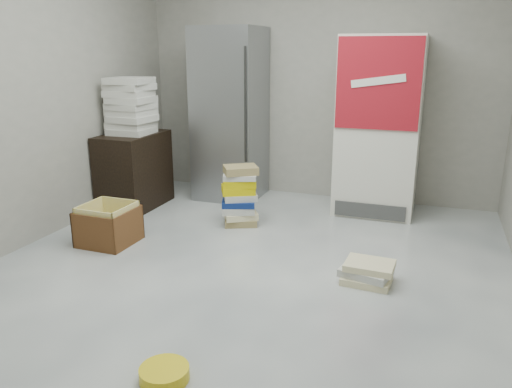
{
  "coord_description": "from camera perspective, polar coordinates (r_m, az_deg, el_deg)",
  "views": [
    {
      "loc": [
        1.29,
        -3.09,
        1.66
      ],
      "look_at": [
        -0.08,
        0.7,
        0.49
      ],
      "focal_mm": 35.0,
      "sensor_mm": 36.0,
      "label": 1
    }
  ],
  "objects": [
    {
      "name": "coke_cooler",
      "position": [
        5.3,
        13.9,
        7.54
      ],
      "size": [
        0.8,
        0.73,
        1.8
      ],
      "color": "silver",
      "rests_on": "ground"
    },
    {
      "name": "bucket_lid",
      "position": [
        2.8,
        -10.44,
        -19.54
      ],
      "size": [
        0.29,
        0.29,
        0.07
      ],
      "primitive_type": "cylinder",
      "rotation": [
        0.0,
        0.0,
        0.11
      ],
      "color": "yellow",
      "rests_on": "ground"
    },
    {
      "name": "wood_shelf",
      "position": [
        5.56,
        -13.73,
        2.63
      ],
      "size": [
        0.5,
        0.8,
        0.8
      ],
      "primitive_type": "cube",
      "color": "black",
      "rests_on": "ground"
    },
    {
      "name": "steel_fridge",
      "position": [
        5.7,
        -2.94,
        9.04
      ],
      "size": [
        0.7,
        0.72,
        1.9
      ],
      "color": "#999CA0",
      "rests_on": "ground"
    },
    {
      "name": "phonebook_stack_side",
      "position": [
        3.81,
        12.6,
        -8.72
      ],
      "size": [
        0.4,
        0.34,
        0.16
      ],
      "rotation": [
        0.0,
        0.0,
        -0.12
      ],
      "color": "beige",
      "rests_on": "ground"
    },
    {
      "name": "phonebook_stack_main",
      "position": [
        4.85,
        -1.9,
        -0.18
      ],
      "size": [
        0.42,
        0.39,
        0.59
      ],
      "rotation": [
        0.0,
        0.0,
        0.41
      ],
      "color": "olive",
      "rests_on": "ground"
    },
    {
      "name": "ground",
      "position": [
        3.74,
        -2.57,
        -10.17
      ],
      "size": [
        5.0,
        5.0,
        0.0
      ],
      "primitive_type": "plane",
      "color": "silver",
      "rests_on": "ground"
    },
    {
      "name": "room_shell",
      "position": [
        3.35,
        -2.97,
        18.55
      ],
      "size": [
        4.04,
        5.04,
        2.82
      ],
      "color": "#9C978D",
      "rests_on": "ground"
    },
    {
      "name": "supply_box_stack",
      "position": [
        5.44,
        -14.11,
        9.74
      ],
      "size": [
        0.44,
        0.45,
        0.58
      ],
      "color": "silver",
      "rests_on": "wood_shelf"
    },
    {
      "name": "cardboard_box",
      "position": [
        4.61,
        -16.49,
        -3.65
      ],
      "size": [
        0.45,
        0.45,
        0.36
      ],
      "rotation": [
        0.0,
        0.0,
        -0.01
      ],
      "color": "yellow",
      "rests_on": "ground"
    }
  ]
}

